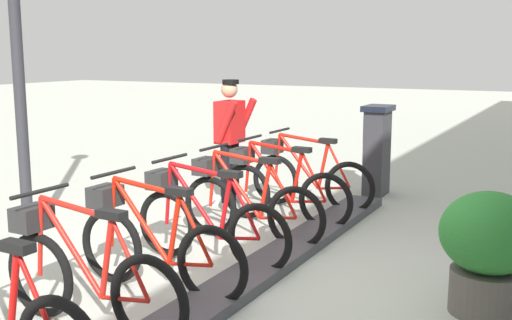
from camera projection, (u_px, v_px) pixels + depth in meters
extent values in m
plane|color=beige|center=(251.00, 281.00, 5.58)|extent=(60.00, 60.00, 0.00)
cube|color=#47474C|center=(251.00, 276.00, 5.57)|extent=(0.44, 6.54, 0.10)
cube|color=#38383D|center=(377.00, 153.00, 8.87)|extent=(0.28, 0.44, 1.20)
cube|color=#194C8C|center=(367.00, 128.00, 8.88)|extent=(0.03, 0.30, 0.40)
cube|color=black|center=(378.00, 108.00, 8.76)|extent=(0.36, 0.52, 0.08)
torus|color=black|center=(350.00, 188.00, 7.85)|extent=(0.67, 0.08, 0.67)
torus|color=black|center=(275.00, 180.00, 8.35)|extent=(0.67, 0.08, 0.67)
cylinder|color=red|center=(299.00, 161.00, 8.14)|extent=(0.60, 0.06, 0.70)
cylinder|color=red|center=(323.00, 166.00, 7.99)|extent=(0.16, 0.05, 0.61)
cylinder|color=red|center=(303.00, 139.00, 8.06)|extent=(0.69, 0.06, 0.11)
cylinder|color=red|center=(334.00, 188.00, 7.96)|extent=(0.43, 0.04, 0.09)
cylinder|color=red|center=(339.00, 165.00, 7.88)|extent=(0.33, 0.04, 0.56)
cylinder|color=red|center=(278.00, 157.00, 8.29)|extent=(0.10, 0.04, 0.62)
cube|color=black|center=(328.00, 141.00, 7.90)|extent=(0.22, 0.10, 0.06)
cylinder|color=black|center=(280.00, 131.00, 8.21)|extent=(0.04, 0.54, 0.03)
cube|color=#2D2D2D|center=(272.00, 146.00, 8.30)|extent=(0.21, 0.28, 0.18)
torus|color=black|center=(326.00, 201.00, 7.14)|extent=(0.67, 0.08, 0.67)
torus|color=black|center=(246.00, 192.00, 7.64)|extent=(0.67, 0.08, 0.67)
cylinder|color=red|center=(271.00, 172.00, 7.43)|extent=(0.60, 0.06, 0.70)
cylinder|color=red|center=(297.00, 177.00, 7.27)|extent=(0.16, 0.05, 0.61)
cylinder|color=red|center=(275.00, 147.00, 7.35)|extent=(0.69, 0.06, 0.11)
cylinder|color=red|center=(308.00, 202.00, 7.24)|extent=(0.43, 0.04, 0.09)
cylinder|color=red|center=(314.00, 177.00, 7.16)|extent=(0.33, 0.04, 0.56)
cylinder|color=red|center=(248.00, 167.00, 7.57)|extent=(0.10, 0.04, 0.62)
cube|color=black|center=(302.00, 150.00, 7.19)|extent=(0.22, 0.10, 0.06)
cylinder|color=black|center=(250.00, 138.00, 7.50)|extent=(0.04, 0.54, 0.03)
cube|color=#2D2D2D|center=(242.00, 155.00, 7.59)|extent=(0.21, 0.28, 0.18)
torus|color=black|center=(296.00, 218.00, 6.42)|extent=(0.67, 0.08, 0.67)
torus|color=black|center=(210.00, 206.00, 6.92)|extent=(0.67, 0.08, 0.67)
cylinder|color=red|center=(237.00, 184.00, 6.71)|extent=(0.60, 0.06, 0.70)
cylinder|color=red|center=(265.00, 191.00, 6.55)|extent=(0.16, 0.05, 0.61)
cylinder|color=red|center=(242.00, 157.00, 6.63)|extent=(0.69, 0.06, 0.11)
cylinder|color=red|center=(278.00, 218.00, 6.53)|extent=(0.43, 0.04, 0.09)
cylinder|color=red|center=(283.00, 191.00, 6.45)|extent=(0.33, 0.04, 0.56)
cylinder|color=red|center=(212.00, 179.00, 6.86)|extent=(0.10, 0.04, 0.62)
cube|color=black|center=(270.00, 160.00, 6.47)|extent=(0.22, 0.10, 0.06)
cylinder|color=black|center=(214.00, 147.00, 6.78)|extent=(0.04, 0.54, 0.03)
cube|color=#2D2D2D|center=(206.00, 166.00, 6.87)|extent=(0.21, 0.28, 0.18)
torus|color=black|center=(259.00, 239.00, 5.71)|extent=(0.67, 0.08, 0.67)
torus|color=black|center=(167.00, 224.00, 6.21)|extent=(0.67, 0.08, 0.67)
cylinder|color=red|center=(195.00, 200.00, 6.00)|extent=(0.60, 0.06, 0.70)
cylinder|color=red|center=(225.00, 208.00, 5.84)|extent=(0.16, 0.05, 0.61)
cylinder|color=red|center=(199.00, 170.00, 5.92)|extent=(0.69, 0.06, 0.11)
cylinder|color=red|center=(239.00, 238.00, 5.81)|extent=(0.43, 0.04, 0.09)
cylinder|color=red|center=(245.00, 208.00, 5.73)|extent=(0.33, 0.04, 0.56)
cylinder|color=red|center=(168.00, 194.00, 6.14)|extent=(0.10, 0.04, 0.62)
cube|color=black|center=(230.00, 174.00, 5.75)|extent=(0.22, 0.10, 0.06)
cylinder|color=black|center=(170.00, 158.00, 6.07)|extent=(0.04, 0.54, 0.03)
cube|color=#2D2D2D|center=(162.00, 179.00, 6.16)|extent=(0.21, 0.28, 0.18)
torus|color=black|center=(212.00, 266.00, 4.99)|extent=(0.67, 0.08, 0.67)
torus|color=black|center=(112.00, 246.00, 5.49)|extent=(0.67, 0.08, 0.67)
cylinder|color=red|center=(141.00, 220.00, 5.28)|extent=(0.60, 0.06, 0.70)
cylinder|color=red|center=(174.00, 230.00, 5.12)|extent=(0.16, 0.05, 0.61)
cylinder|color=red|center=(146.00, 186.00, 5.20)|extent=(0.69, 0.06, 0.11)
cylinder|color=red|center=(190.00, 265.00, 5.10)|extent=(0.43, 0.04, 0.09)
cylinder|color=red|center=(196.00, 230.00, 5.02)|extent=(0.33, 0.04, 0.56)
cylinder|color=red|center=(113.00, 213.00, 5.43)|extent=(0.10, 0.04, 0.62)
cube|color=black|center=(179.00, 191.00, 5.04)|extent=(0.22, 0.10, 0.06)
cylinder|color=black|center=(114.00, 173.00, 5.35)|extent=(0.04, 0.54, 0.03)
cube|color=#2D2D2D|center=(105.00, 196.00, 5.44)|extent=(0.21, 0.28, 0.18)
torus|color=black|center=(149.00, 301.00, 4.28)|extent=(0.67, 0.08, 0.67)
torus|color=black|center=(40.00, 275.00, 4.78)|extent=(0.67, 0.08, 0.67)
cylinder|color=red|center=(71.00, 247.00, 4.57)|extent=(0.60, 0.06, 0.70)
cylinder|color=red|center=(107.00, 259.00, 4.41)|extent=(0.16, 0.05, 0.61)
cylinder|color=red|center=(75.00, 208.00, 4.49)|extent=(0.69, 0.06, 0.11)
cylinder|color=red|center=(125.00, 299.00, 4.38)|extent=(0.43, 0.04, 0.09)
cylinder|color=red|center=(130.00, 260.00, 4.30)|extent=(0.33, 0.04, 0.56)
cylinder|color=red|center=(40.00, 237.00, 4.71)|extent=(0.10, 0.04, 0.62)
cube|color=black|center=(111.00, 214.00, 4.32)|extent=(0.22, 0.10, 0.06)
cylinder|color=black|center=(40.00, 191.00, 4.64)|extent=(0.04, 0.54, 0.03)
cube|color=#2D2D2D|center=(32.00, 218.00, 4.73)|extent=(0.21, 0.28, 0.18)
cylinder|color=red|center=(13.00, 299.00, 3.69)|extent=(0.16, 0.05, 0.61)
cylinder|color=red|center=(38.00, 301.00, 3.59)|extent=(0.33, 0.04, 0.56)
cube|color=black|center=(17.00, 247.00, 3.61)|extent=(0.22, 0.10, 0.06)
cube|color=white|center=(238.00, 197.00, 8.57)|extent=(0.26, 0.11, 0.10)
cube|color=white|center=(222.00, 200.00, 8.43)|extent=(0.26, 0.11, 0.10)
cylinder|color=black|center=(234.00, 170.00, 8.52)|extent=(0.15, 0.15, 0.82)
cylinder|color=black|center=(226.00, 172.00, 8.35)|extent=(0.15, 0.15, 0.82)
cube|color=red|center=(230.00, 122.00, 8.32)|extent=(0.27, 0.40, 0.56)
cylinder|color=red|center=(246.00, 118.00, 8.50)|extent=(0.34, 0.10, 0.57)
cylinder|color=red|center=(226.00, 122.00, 8.05)|extent=(0.34, 0.10, 0.57)
sphere|color=tan|center=(229.00, 89.00, 8.25)|extent=(0.22, 0.22, 0.22)
cylinder|color=black|center=(231.00, 82.00, 8.22)|extent=(0.22, 0.22, 0.06)
cylinder|color=#2D2D33|center=(17.00, 51.00, 6.41)|extent=(0.12, 0.12, 4.06)
cylinder|color=#59544C|center=(486.00, 291.00, 4.88)|extent=(0.56, 0.56, 0.35)
ellipsoid|color=#2B7F2F|center=(490.00, 233.00, 4.79)|extent=(0.76, 0.76, 0.64)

